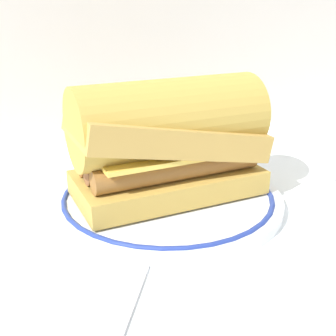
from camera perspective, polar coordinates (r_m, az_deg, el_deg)
ground_plane at (r=0.50m, az=2.27°, el=-5.41°), size 1.50×1.50×0.00m
plate at (r=0.51m, az=-0.00°, el=-3.88°), size 0.26×0.26×0.01m
sausage_sandwich at (r=0.49m, az=-0.00°, el=3.80°), size 0.22×0.12×0.13m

